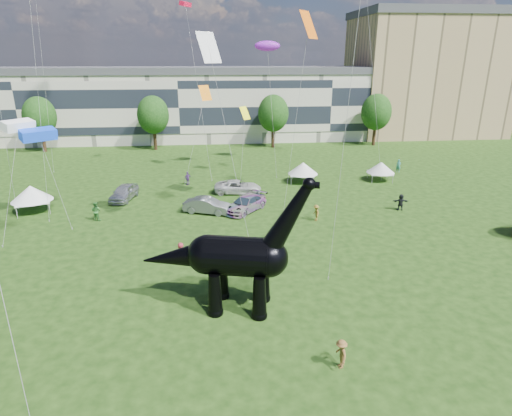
{
  "coord_description": "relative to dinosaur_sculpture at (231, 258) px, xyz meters",
  "views": [
    {
      "loc": [
        -2.08,
        -19.81,
        14.96
      ],
      "look_at": [
        0.65,
        8.0,
        5.0
      ],
      "focal_mm": 30.0,
      "sensor_mm": 36.0,
      "label": 1
    }
  ],
  "objects": [
    {
      "name": "car_silver",
      "position": [
        -10.86,
        22.39,
        -2.54
      ],
      "size": [
        2.94,
        5.22,
        1.68
      ],
      "primitive_type": "imported",
      "rotation": [
        0.0,
        0.0,
        -0.21
      ],
      "color": "silver",
      "rests_on": "ground"
    },
    {
      "name": "gazebo_left",
      "position": [
        -19.3,
        19.43,
        -1.44
      ],
      "size": [
        5.07,
        5.07,
        2.75
      ],
      "rotation": [
        0.0,
        0.0,
        0.35
      ],
      "color": "white",
      "rests_on": "ground"
    },
    {
      "name": "gazebo_far",
      "position": [
        19.99,
        27.15,
        -1.68
      ],
      "size": [
        3.87,
        3.87,
        2.41
      ],
      "rotation": [
        0.0,
        0.0,
        -0.13
      ],
      "color": "silver",
      "rests_on": "ground"
    },
    {
      "name": "car_dark",
      "position": [
        2.18,
        17.49,
        -2.59
      ],
      "size": [
        5.15,
        5.57,
        1.57
      ],
      "primitive_type": "imported",
      "rotation": [
        0.0,
        0.0,
        -0.69
      ],
      "color": "#595960",
      "rests_on": "ground"
    },
    {
      "name": "dinosaur_sculpture",
      "position": [
        0.0,
        0.0,
        0.0
      ],
      "size": [
        10.96,
        4.16,
        8.94
      ],
      "rotation": [
        0.0,
        0.0,
        -0.23
      ],
      "color": "black",
      "rests_on": "ground"
    },
    {
      "name": "gazebo_near",
      "position": [
        10.05,
        27.28,
        -1.57
      ],
      "size": [
        4.45,
        4.45,
        2.57
      ],
      "rotation": [
        0.0,
        0.0,
        -0.24
      ],
      "color": "silver",
      "rests_on": "ground"
    },
    {
      "name": "car_grey",
      "position": [
        -1.7,
        17.29,
        -2.59
      ],
      "size": [
        5.08,
        3.17,
        1.58
      ],
      "primitive_type": "imported",
      "rotation": [
        0.0,
        0.0,
        1.23
      ],
      "color": "slate",
      "rests_on": "ground"
    },
    {
      "name": "tree_far_left",
      "position": [
        -28.72,
        49.34,
        2.91
      ],
      "size": [
        5.2,
        5.2,
        9.44
      ],
      "color": "#382314",
      "rests_on": "ground"
    },
    {
      "name": "car_white",
      "position": [
        1.73,
        23.62,
        -2.64
      ],
      "size": [
        5.62,
        3.15,
        1.48
      ],
      "primitive_type": "imported",
      "rotation": [
        0.0,
        0.0,
        1.44
      ],
      "color": "silver",
      "rests_on": "ground"
    },
    {
      "name": "tree_far_right",
      "position": [
        27.28,
        49.34,
        2.91
      ],
      "size": [
        5.2,
        5.2,
        9.44
      ],
      "color": "#382314",
      "rests_on": "ground"
    },
    {
      "name": "tree_mid_left",
      "position": [
        -10.72,
        49.34,
        2.91
      ],
      "size": [
        5.2,
        5.2,
        9.44
      ],
      "color": "#382314",
      "rests_on": "ground"
    },
    {
      "name": "terrace_row",
      "position": [
        -6.72,
        58.34,
        2.62
      ],
      "size": [
        78.0,
        11.0,
        12.0
      ],
      "primitive_type": "cube",
      "color": "beige",
      "rests_on": "ground"
    },
    {
      "name": "ground",
      "position": [
        1.28,
        -3.66,
        -3.38
      ],
      "size": [
        220.0,
        220.0,
        0.0
      ],
      "primitive_type": "plane",
      "color": "#16330C",
      "rests_on": "ground"
    },
    {
      "name": "visitors",
      "position": [
        -1.83,
        13.53,
        -2.52
      ],
      "size": [
        54.51,
        38.06,
        1.87
      ],
      "color": "#312893",
      "rests_on": "ground"
    },
    {
      "name": "tree_mid_right",
      "position": [
        9.28,
        49.34,
        2.91
      ],
      "size": [
        5.2,
        5.2,
        9.44
      ],
      "color": "#382314",
      "rests_on": "ground"
    },
    {
      "name": "apartment_block",
      "position": [
        41.28,
        61.34,
        7.62
      ],
      "size": [
        28.0,
        18.0,
        22.0
      ],
      "primitive_type": "cube",
      "color": "tan",
      "rests_on": "ground"
    }
  ]
}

